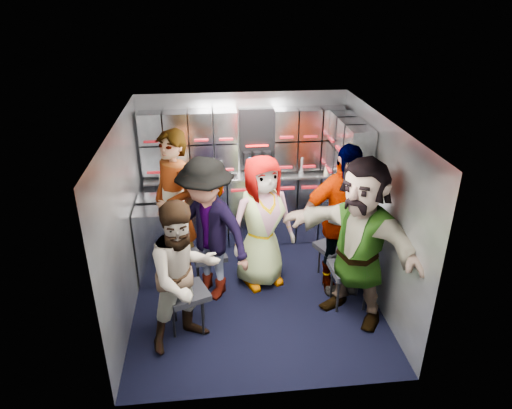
{
  "coord_description": "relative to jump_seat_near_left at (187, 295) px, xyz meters",
  "views": [
    {
      "loc": [
        -0.46,
        -4.47,
        3.35
      ],
      "look_at": [
        0.06,
        0.35,
        1.02
      ],
      "focal_mm": 32.0,
      "sensor_mm": 36.0,
      "label": 1
    }
  ],
  "objects": [
    {
      "name": "locker_bank_right",
      "position": [
        2.01,
        1.24,
        1.06
      ],
      "size": [
        0.28,
        1.0,
        0.82
      ],
      "primitive_type": "cube",
      "color": "#9CA2AC",
      "rests_on": "wall_right"
    },
    {
      "name": "counter",
      "position": [
        0.76,
        1.83,
        0.59
      ],
      "size": [
        2.68,
        0.42,
        0.03
      ],
      "primitive_type": "cube",
      "color": "silver",
      "rests_on": "cart_bank_back"
    },
    {
      "name": "attendant_arc_e",
      "position": [
        1.81,
        0.05,
        0.51
      ],
      "size": [
        1.57,
        1.66,
        1.87
      ],
      "primitive_type": "imported",
      "rotation": [
        0.0,
        0.0,
        -0.84
      ],
      "color": "black",
      "rests_on": "ground"
    },
    {
      "name": "wall_left",
      "position": [
        -0.64,
        0.54,
        0.62
      ],
      "size": [
        0.04,
        3.0,
        2.1
      ],
      "primitive_type": "cube",
      "color": "gray",
      "rests_on": "ground"
    },
    {
      "name": "red_latch_strip",
      "position": [
        0.76,
        1.63,
        0.45
      ],
      "size": [
        2.6,
        0.02,
        0.03
      ],
      "primitive_type": "cube",
      "color": "#A2101A",
      "rests_on": "cart_bank_back"
    },
    {
      "name": "attendant_arc_a",
      "position": [
        0.0,
        -0.18,
        0.37
      ],
      "size": [
        0.97,
        0.91,
        1.59
      ],
      "primitive_type": "imported",
      "rotation": [
        0.0,
        0.0,
        0.52
      ],
      "color": "black",
      "rests_on": "ground"
    },
    {
      "name": "attendant_arc_c",
      "position": [
        0.88,
        0.79,
        0.4
      ],
      "size": [
        0.94,
        0.76,
        1.65
      ],
      "primitive_type": "imported",
      "rotation": [
        0.0,
        0.0,
        0.34
      ],
      "color": "black",
      "rests_on": "ground"
    },
    {
      "name": "cup_right",
      "position": [
        1.89,
        1.77,
        0.65
      ],
      "size": [
        0.08,
        0.08,
        0.09
      ],
      "primitive_type": "cylinder",
      "color": "#C0B087",
      "rests_on": "counter"
    },
    {
      "name": "jump_seat_center",
      "position": [
        0.88,
        0.97,
        -0.04
      ],
      "size": [
        0.46,
        0.44,
        0.44
      ],
      "rotation": [
        0.0,
        0.0,
        -0.3
      ],
      "color": "black",
      "rests_on": "ground"
    },
    {
      "name": "bottle_right",
      "position": [
        1.54,
        1.78,
        0.72
      ],
      "size": [
        0.07,
        0.07,
        0.24
      ],
      "primitive_type": "cylinder",
      "color": "white",
      "rests_on": "counter"
    },
    {
      "name": "jump_seat_near_right",
      "position": [
        1.81,
        0.23,
        0.02
      ],
      "size": [
        0.45,
        0.42,
        0.5
      ],
      "rotation": [
        0.0,
        0.0,
        0.05
      ],
      "color": "black",
      "rests_on": "ground"
    },
    {
      "name": "bottle_left",
      "position": [
        0.45,
        1.78,
        0.72
      ],
      "size": [
        0.07,
        0.07,
        0.25
      ],
      "primitive_type": "cylinder",
      "color": "white",
      "rests_on": "counter"
    },
    {
      "name": "locker_bank_back",
      "position": [
        0.76,
        1.89,
        1.06
      ],
      "size": [
        2.68,
        0.28,
        0.82
      ],
      "primitive_type": "cube",
      "color": "#9CA2AC",
      "rests_on": "wall_back"
    },
    {
      "name": "jump_seat_near_left",
      "position": [
        0.0,
        0.0,
        0.0
      ],
      "size": [
        0.52,
        0.51,
        0.49
      ],
      "rotation": [
        0.0,
        0.0,
        0.37
      ],
      "color": "black",
      "rests_on": "ground"
    },
    {
      "name": "bottle_mid",
      "position": [
        0.83,
        1.78,
        0.72
      ],
      "size": [
        0.07,
        0.07,
        0.24
      ],
      "primitive_type": "cylinder",
      "color": "white",
      "rests_on": "counter"
    },
    {
      "name": "coffee_niche",
      "position": [
        0.94,
        1.95,
        1.04
      ],
      "size": [
        0.46,
        0.16,
        0.84
      ],
      "primitive_type": null,
      "color": "black",
      "rests_on": "wall_back"
    },
    {
      "name": "jump_seat_mid_right",
      "position": [
        1.78,
        0.76,
        -0.0
      ],
      "size": [
        0.53,
        0.51,
        0.48
      ],
      "rotation": [
        0.0,
        0.0,
        0.4
      ],
      "color": "black",
      "rests_on": "ground"
    },
    {
      "name": "cup_left",
      "position": [
        -0.34,
        1.77,
        0.65
      ],
      "size": [
        0.08,
        0.08,
        0.09
      ],
      "primitive_type": "cylinder",
      "color": "#C0B087",
      "rests_on": "counter"
    },
    {
      "name": "cart_bank_back",
      "position": [
        0.76,
        1.83,
        0.07
      ],
      "size": [
        2.68,
        0.38,
        0.99
      ],
      "primitive_type": "cube",
      "color": "#9CA2AC",
      "rests_on": "ground"
    },
    {
      "name": "ceiling",
      "position": [
        0.76,
        0.54,
        1.67
      ],
      "size": [
        2.8,
        3.0,
        0.02
      ],
      "primitive_type": "cube",
      "color": "silver",
      "rests_on": "wall_back"
    },
    {
      "name": "right_cabinet",
      "position": [
        2.01,
        1.14,
        0.07
      ],
      "size": [
        0.28,
        1.2,
        1.0
      ],
      "primitive_type": "cube",
      "color": "#9CA2AC",
      "rests_on": "ground"
    },
    {
      "name": "jump_seat_mid_left",
      "position": [
        0.24,
        0.78,
        -0.02
      ],
      "size": [
        0.46,
        0.44,
        0.46
      ],
      "rotation": [
        0.0,
        0.0,
        0.22
      ],
      "color": "black",
      "rests_on": "ground"
    },
    {
      "name": "wall_back",
      "position": [
        0.76,
        2.04,
        0.62
      ],
      "size": [
        2.8,
        0.04,
        2.1
      ],
      "primitive_type": "cube",
      "color": "gray",
      "rests_on": "ground"
    },
    {
      "name": "attendant_arc_b",
      "position": [
        0.24,
        0.6,
        0.43
      ],
      "size": [
        1.27,
        1.19,
        1.73
      ],
      "primitive_type": "imported",
      "rotation": [
        0.0,
        0.0,
        -0.66
      ],
      "color": "black",
      "rests_on": "ground"
    },
    {
      "name": "cart_bank_left",
      "position": [
        -0.43,
        1.1,
        0.07
      ],
      "size": [
        0.38,
        0.76,
        0.99
      ],
      "primitive_type": "cube",
      "color": "#9CA2AC",
      "rests_on": "ground"
    },
    {
      "name": "attendant_standing",
      "position": [
        -0.14,
        1.05,
        0.52
      ],
      "size": [
        0.79,
        0.83,
        1.9
      ],
      "primitive_type": "imported",
      "rotation": [
        0.0,
        0.0,
        -0.9
      ],
      "color": "black",
      "rests_on": "ground"
    },
    {
      "name": "attendant_arc_d",
      "position": [
        1.78,
        0.58,
        0.49
      ],
      "size": [
        1.1,
        0.51,
        1.83
      ],
      "primitive_type": "imported",
      "rotation": [
        0.0,
        0.0,
        0.05
      ],
      "color": "black",
      "rests_on": "ground"
    },
    {
      "name": "floor",
      "position": [
        0.76,
        0.54,
        -0.43
      ],
      "size": [
        3.0,
        3.0,
        0.0
      ],
      "primitive_type": "plane",
      "color": "black",
      "rests_on": "ground"
    },
    {
      "name": "wall_right",
      "position": [
        2.16,
        0.54,
        0.62
      ],
      "size": [
        0.04,
        3.0,
        2.1
      ],
      "primitive_type": "cube",
      "color": "gray",
      "rests_on": "ground"
    }
  ]
}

